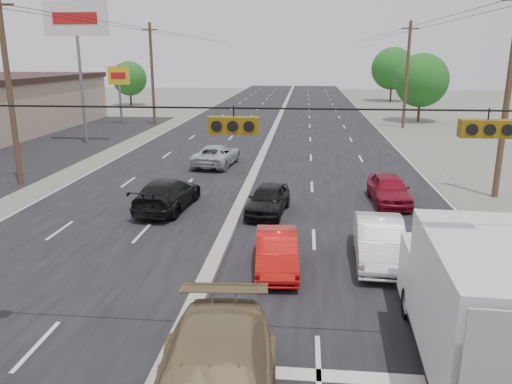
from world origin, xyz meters
TOP-DOWN VIEW (x-y plane):
  - ground at (0.00, 0.00)m, footprint 200.00×200.00m
  - road_surface at (0.00, 30.00)m, footprint 20.00×160.00m
  - center_median at (0.00, 30.00)m, footprint 0.50×160.00m
  - parking_lot at (-17.00, 25.00)m, footprint 10.00×42.00m
  - utility_pole_left_b at (-12.50, 15.00)m, footprint 1.60×0.30m
  - utility_pole_left_c at (-12.50, 40.00)m, footprint 1.60×0.30m
  - utility_pole_right_b at (12.50, 15.00)m, footprint 1.60×0.30m
  - utility_pole_right_c at (12.50, 40.00)m, footprint 1.60×0.30m
  - traffic_signals at (1.40, 0.00)m, footprint 25.00×0.30m
  - pole_sign_billboard at (-14.50, 28.00)m, footprint 5.00×0.25m
  - pole_sign_far at (-16.00, 40.00)m, footprint 2.20×0.25m
  - tree_left_far at (-22.00, 60.00)m, footprint 4.80×4.80m
  - tree_right_mid at (15.00, 45.00)m, footprint 5.60×5.60m
  - tree_right_far at (16.00, 70.00)m, footprint 6.40×6.40m
  - box_truck at (6.69, 0.03)m, footprint 2.54×6.51m
  - red_sedan at (2.13, 5.10)m, footprint 1.61×3.90m
  - black_suv at (7.00, -1.37)m, footprint 3.13×5.99m
  - queue_car_a at (1.40, 11.10)m, footprint 2.04×4.02m
  - queue_car_b at (5.57, 6.13)m, footprint 1.77×4.54m
  - queue_car_e at (7.00, 13.25)m, footprint 1.85×4.18m
  - oncoming_near at (-3.24, 11.33)m, footprint 2.41×5.06m
  - oncoming_far at (-2.66, 20.87)m, footprint 2.77×5.04m

SIDE VIEW (x-z plane):
  - ground at x=0.00m, z-range 0.00..0.00m
  - road_surface at x=0.00m, z-range -0.01..0.01m
  - parking_lot at x=-17.00m, z-range -0.01..0.01m
  - center_median at x=0.00m, z-range 0.00..0.20m
  - red_sedan at x=2.13m, z-range 0.00..1.26m
  - queue_car_a at x=1.40m, z-range 0.00..1.31m
  - oncoming_far at x=-2.66m, z-range 0.00..1.34m
  - queue_car_e at x=7.00m, z-range 0.00..1.40m
  - oncoming_near at x=-3.24m, z-range 0.00..1.42m
  - queue_car_b at x=5.57m, z-range 0.00..1.47m
  - black_suv at x=7.00m, z-range 0.00..1.61m
  - box_truck at x=6.69m, z-range 0.04..3.30m
  - tree_left_far at x=-22.00m, z-range 0.66..6.78m
  - tree_right_mid at x=15.00m, z-range 0.77..7.91m
  - pole_sign_far at x=-16.00m, z-range 1.41..7.41m
  - tree_right_far at x=16.00m, z-range 0.88..9.04m
  - utility_pole_left_b at x=-12.50m, z-range 0.11..10.11m
  - utility_pole_left_c at x=-12.50m, z-range 0.11..10.11m
  - utility_pole_right_b at x=12.50m, z-range 0.11..10.11m
  - utility_pole_right_c at x=12.50m, z-range 0.11..10.11m
  - traffic_signals at x=1.40m, z-range 5.22..5.77m
  - pole_sign_billboard at x=-14.50m, z-range 3.37..14.37m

